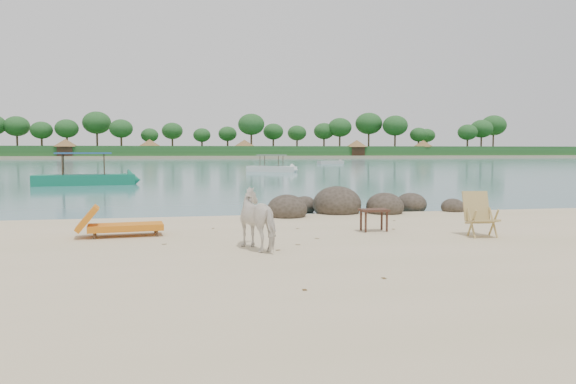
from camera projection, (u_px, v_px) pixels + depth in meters
The scene contains 12 objects.
water at pixel (196, 162), 98.94m from camera, with size 400.00×400.00×0.00m, color #3B6C76.
far_shore at pixel (188, 157), 177.24m from camera, with size 420.00×90.00×1.40m, color tan.
far_scenery at pixel (190, 146), 144.42m from camera, with size 420.00×18.00×9.50m.
boulders at pixel (349, 207), 17.24m from camera, with size 6.34×2.91×1.11m.
cow at pixel (261, 220), 10.81m from camera, with size 0.63×1.39×1.17m, color white.
side_table at pixel (374, 222), 13.19m from camera, with size 0.65×0.42×0.52m, color black, non-canonical shape.
lounge_chair at pixel (126, 224), 12.46m from camera, with size 2.02×0.71×0.61m, color orange, non-canonical shape.
deck_chair at pixel (483, 216), 12.34m from camera, with size 0.63×0.70×0.99m, color tan, non-canonical shape.
boat_near at pixel (84, 158), 32.18m from camera, with size 6.24×1.40×3.04m, color #106E50, non-canonical shape.
boat_mid at pixel (272, 157), 52.63m from camera, with size 5.34×1.20×2.61m, color silver, non-canonical shape.
boat_far at pixel (331, 162), 84.19m from camera, with size 4.86×1.09×0.56m, color #B4B5B0, non-canonical shape.
dead_leaves at pixel (307, 239), 12.18m from camera, with size 8.40×7.07×0.00m.
Camera 1 is at (-3.08, -10.35, 1.93)m, focal length 35.00 mm.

